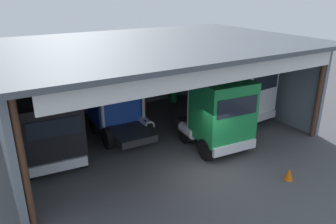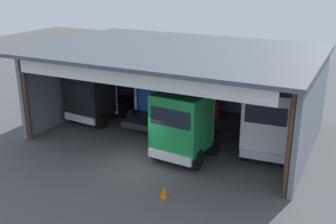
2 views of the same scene
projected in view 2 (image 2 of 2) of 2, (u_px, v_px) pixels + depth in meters
The scene contains 9 objects.
ground_plane at pixel (137, 165), 20.77m from camera, with size 80.00×80.00×0.00m, color #4C4C4F.
workshop_shed at pixel (185, 70), 24.50m from camera, with size 15.72×11.12×5.21m.
truck_black_yard_outside at pixel (93, 97), 26.17m from camera, with size 2.78×4.79×3.46m.
truck_blue_center_left_bay at pixel (160, 94), 25.96m from camera, with size 2.72×4.63×3.65m.
truck_green_center_right_bay at pixel (183, 125), 20.74m from camera, with size 2.79×4.39×3.66m.
truck_white_right_bay at pixel (268, 123), 20.98m from camera, with size 2.75×4.57×3.76m.
oil_drum at pixel (257, 114), 26.72m from camera, with size 0.58×0.58×0.93m, color #197233.
tool_cart at pixel (214, 108), 27.68m from camera, with size 0.90×0.60×1.00m, color red.
traffic_cone at pixel (164, 192), 17.72m from camera, with size 0.36×0.36×0.56m, color orange.
Camera 2 is at (9.71, -16.09, 9.36)m, focal length 43.76 mm.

